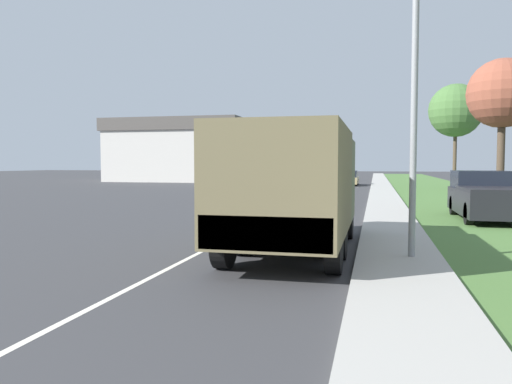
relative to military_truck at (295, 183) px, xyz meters
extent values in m
plane|color=#38383A|center=(-2.16, 26.75, -1.63)|extent=(180.00, 180.00, 0.00)
cube|color=silver|center=(-2.16, 26.75, -1.63)|extent=(0.12, 120.00, 0.00)
cube|color=#ADAAA3|center=(2.34, 26.75, -1.57)|extent=(1.80, 120.00, 0.12)
cube|color=#4C7538|center=(6.74, 26.75, -1.62)|extent=(7.00, 120.00, 0.02)
cube|color=#545B3D|center=(0.00, 2.56, 0.00)|extent=(2.47, 1.94, 2.17)
cube|color=brown|center=(0.00, -0.90, 0.08)|extent=(2.47, 4.99, 2.32)
cube|color=#545B3D|center=(0.00, -3.35, -0.73)|extent=(2.35, 0.10, 0.60)
cube|color=red|center=(-0.93, -3.37, -0.53)|extent=(0.12, 0.06, 0.12)
cube|color=red|center=(0.93, -3.37, -0.53)|extent=(0.12, 0.06, 0.12)
cylinder|color=black|center=(-1.08, 2.46, -1.11)|extent=(0.30, 1.05, 1.05)
cylinder|color=black|center=(1.08, 2.46, -1.11)|extent=(0.30, 1.05, 1.05)
cylinder|color=black|center=(-1.08, -2.15, -1.11)|extent=(0.30, 1.05, 1.05)
cylinder|color=black|center=(1.08, -2.15, -1.11)|extent=(0.30, 1.05, 1.05)
cylinder|color=black|center=(-1.08, -0.66, -1.11)|extent=(0.30, 1.05, 1.05)
cylinder|color=black|center=(1.08, -0.66, -1.11)|extent=(0.30, 1.05, 1.05)
cube|color=maroon|center=(-4.21, 14.30, -1.15)|extent=(1.77, 4.13, 0.60)
cube|color=black|center=(-4.21, 14.38, -0.53)|extent=(1.55, 1.86, 0.64)
cylinder|color=black|center=(-5.00, 15.62, -1.31)|extent=(0.20, 0.64, 0.64)
cylinder|color=black|center=(-3.43, 15.62, -1.31)|extent=(0.20, 0.64, 0.64)
cylinder|color=black|center=(-5.00, 12.97, -1.31)|extent=(0.20, 0.64, 0.64)
cylinder|color=black|center=(-3.43, 12.97, -1.31)|extent=(0.20, 0.64, 0.64)
cube|color=#336B3D|center=(-4.19, 22.32, -1.16)|extent=(1.83, 4.39, 0.60)
cube|color=black|center=(-4.19, 22.41, -0.54)|extent=(1.61, 1.98, 0.63)
cylinder|color=black|center=(-5.01, 23.73, -1.31)|extent=(0.20, 0.64, 0.64)
cylinder|color=black|center=(-3.38, 23.73, -1.31)|extent=(0.20, 0.64, 0.64)
cylinder|color=black|center=(-5.01, 20.92, -1.31)|extent=(0.20, 0.64, 0.64)
cylinder|color=black|center=(-3.38, 20.92, -1.31)|extent=(0.20, 0.64, 0.64)
cube|color=tan|center=(-0.63, 35.96, -1.16)|extent=(1.73, 4.89, 0.58)
cube|color=black|center=(-0.63, 36.06, -0.56)|extent=(1.52, 2.20, 0.62)
cylinder|color=black|center=(-1.39, 37.52, -1.31)|extent=(0.20, 0.64, 0.64)
cylinder|color=black|center=(0.14, 37.52, -1.31)|extent=(0.20, 0.64, 0.64)
cylinder|color=black|center=(-1.39, 34.39, -1.31)|extent=(0.20, 0.64, 0.64)
cylinder|color=black|center=(0.14, 34.39, -1.31)|extent=(0.20, 0.64, 0.64)
cube|color=black|center=(-3.67, 50.46, -1.09)|extent=(1.90, 4.07, 0.73)
cube|color=black|center=(-3.67, 50.55, -0.36)|extent=(1.67, 1.83, 0.74)
cylinder|color=black|center=(-4.52, 51.77, -1.31)|extent=(0.20, 0.64, 0.64)
cylinder|color=black|center=(-2.82, 51.77, -1.31)|extent=(0.20, 0.64, 0.64)
cylinder|color=black|center=(-4.52, 49.16, -1.31)|extent=(0.20, 0.64, 0.64)
cylinder|color=black|center=(-2.82, 49.16, -1.31)|extent=(0.20, 0.64, 0.64)
cube|color=black|center=(5.83, 8.06, -0.94)|extent=(2.09, 5.13, 0.88)
cube|color=black|center=(5.83, 9.54, -0.17)|extent=(1.92, 2.16, 0.67)
cube|color=black|center=(5.83, 6.98, -0.44)|extent=(2.09, 2.98, 0.12)
cylinder|color=black|center=(4.91, 9.75, -1.23)|extent=(0.24, 0.76, 0.76)
cylinder|color=black|center=(6.75, 9.75, -1.23)|extent=(0.24, 0.76, 0.76)
cylinder|color=black|center=(4.91, 6.36, -1.23)|extent=(0.24, 0.76, 0.76)
cylinder|color=gray|center=(2.59, -0.59, 2.05)|extent=(0.14, 0.14, 7.13)
cylinder|color=#4C3D2D|center=(6.97, 11.39, 0.49)|extent=(0.31, 0.31, 4.21)
sphere|color=brown|center=(6.97, 11.39, 3.39)|extent=(2.90, 2.90, 2.90)
cylinder|color=#4C3D2D|center=(7.74, 29.35, 0.88)|extent=(0.27, 0.27, 4.98)
sphere|color=#477038|center=(7.74, 29.35, 4.48)|extent=(4.05, 4.05, 4.05)
cube|color=beige|center=(-20.14, 42.77, 1.19)|extent=(15.17, 9.48, 5.64)
cube|color=#514C47|center=(-20.14, 42.77, 4.71)|extent=(15.78, 9.86, 1.41)
camera|label=1|loc=(1.83, -11.56, 0.47)|focal=35.00mm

